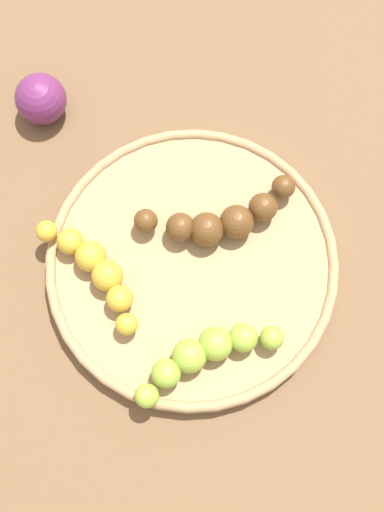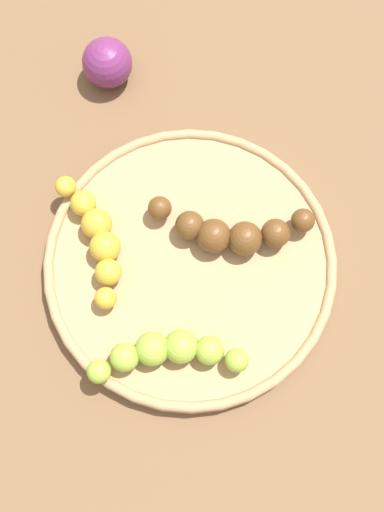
{
  "view_description": "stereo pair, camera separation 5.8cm",
  "coord_description": "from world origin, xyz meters",
  "px_view_note": "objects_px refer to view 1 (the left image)",
  "views": [
    {
      "loc": [
        -0.16,
        0.06,
        0.59
      ],
      "look_at": [
        0.0,
        0.0,
        0.04
      ],
      "focal_mm": 44.21,
      "sensor_mm": 36.0,
      "label": 1
    },
    {
      "loc": [
        -0.17,
        0.0,
        0.59
      ],
      "look_at": [
        0.0,
        0.0,
        0.04
      ],
      "focal_mm": 44.21,
      "sensor_mm": 36.0,
      "label": 2
    }
  ],
  "objects_px": {
    "fruit_bowl": "(192,264)",
    "plum_purple": "(41,99)",
    "banana_green": "(205,354)",
    "banana_spotted": "(95,269)",
    "banana_overripe": "(220,220)"
  },
  "relations": [
    {
      "from": "fruit_bowl",
      "to": "plum_purple",
      "type": "relative_size",
      "value": 5.37
    },
    {
      "from": "banana_overripe",
      "to": "plum_purple",
      "type": "height_order",
      "value": "same"
    },
    {
      "from": "fruit_bowl",
      "to": "plum_purple",
      "type": "bearing_deg",
      "value": 21.43
    },
    {
      "from": "banana_overripe",
      "to": "plum_purple",
      "type": "relative_size",
      "value": 3.03
    },
    {
      "from": "fruit_bowl",
      "to": "banana_green",
      "type": "xyz_separation_m",
      "value": [
        -0.09,
        0.02,
        0.02
      ]
    },
    {
      "from": "banana_overripe",
      "to": "plum_purple",
      "type": "xyz_separation_m",
      "value": [
        0.19,
        0.12,
        -0.01
      ]
    },
    {
      "from": "banana_green",
      "to": "plum_purple",
      "type": "height_order",
      "value": "plum_purple"
    },
    {
      "from": "fruit_bowl",
      "to": "banana_overripe",
      "type": "relative_size",
      "value": 1.77
    },
    {
      "from": "fruit_bowl",
      "to": "banana_spotted",
      "type": "distance_m",
      "value": 0.09
    },
    {
      "from": "banana_spotted",
      "to": "banana_green",
      "type": "xyz_separation_m",
      "value": [
        -0.11,
        -0.07,
        0.0
      ]
    },
    {
      "from": "banana_green",
      "to": "banana_overripe",
      "type": "relative_size",
      "value": 0.91
    },
    {
      "from": "banana_green",
      "to": "banana_spotted",
      "type": "bearing_deg",
      "value": 27.29
    },
    {
      "from": "plum_purple",
      "to": "banana_green",
      "type": "bearing_deg",
      "value": -168.29
    },
    {
      "from": "banana_green",
      "to": "plum_purple",
      "type": "distance_m",
      "value": 0.31
    },
    {
      "from": "fruit_bowl",
      "to": "banana_overripe",
      "type": "bearing_deg",
      "value": -56.26
    }
  ]
}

